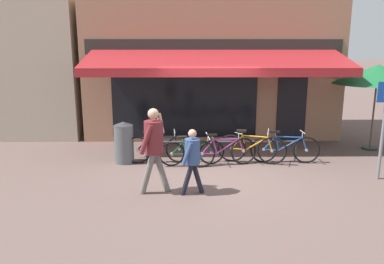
{
  "coord_description": "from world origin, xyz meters",
  "views": [
    {
      "loc": [
        -0.59,
        -8.28,
        2.9
      ],
      "look_at": [
        -0.46,
        -0.15,
        1.05
      ],
      "focal_mm": 35.0,
      "sensor_mm": 36.0,
      "label": 1
    }
  ],
  "objects_px": {
    "parking_sign": "(384,119)",
    "cafe_parasol": "(378,75)",
    "bicycle_green": "(192,152)",
    "bicycle_purple": "(223,151)",
    "bicycle_blue": "(285,149)",
    "bicycle_black": "(158,149)",
    "litter_bin": "(124,142)",
    "bicycle_orange": "(251,148)",
    "pedestrian_adult": "(154,142)",
    "pedestrian_child": "(192,155)"
  },
  "relations": [
    {
      "from": "bicycle_green",
      "to": "litter_bin",
      "type": "distance_m",
      "value": 1.76
    },
    {
      "from": "pedestrian_adult",
      "to": "cafe_parasol",
      "type": "distance_m",
      "value": 6.88
    },
    {
      "from": "pedestrian_child",
      "to": "parking_sign",
      "type": "xyz_separation_m",
      "value": [
        4.19,
        0.8,
        0.57
      ]
    },
    {
      "from": "pedestrian_child",
      "to": "bicycle_black",
      "type": "bearing_deg",
      "value": 121.4
    },
    {
      "from": "bicycle_purple",
      "to": "litter_bin",
      "type": "distance_m",
      "value": 2.52
    },
    {
      "from": "bicycle_purple",
      "to": "bicycle_blue",
      "type": "distance_m",
      "value": 1.61
    },
    {
      "from": "litter_bin",
      "to": "cafe_parasol",
      "type": "relative_size",
      "value": 0.44
    },
    {
      "from": "bicycle_purple",
      "to": "cafe_parasol",
      "type": "height_order",
      "value": "cafe_parasol"
    },
    {
      "from": "bicycle_green",
      "to": "parking_sign",
      "type": "relative_size",
      "value": 0.74
    },
    {
      "from": "pedestrian_child",
      "to": "cafe_parasol",
      "type": "relative_size",
      "value": 0.55
    },
    {
      "from": "bicycle_orange",
      "to": "pedestrian_adult",
      "type": "distance_m",
      "value": 3.05
    },
    {
      "from": "bicycle_orange",
      "to": "bicycle_black",
      "type": "bearing_deg",
      "value": -167.84
    },
    {
      "from": "bicycle_green",
      "to": "bicycle_purple",
      "type": "height_order",
      "value": "bicycle_purple"
    },
    {
      "from": "bicycle_blue",
      "to": "litter_bin",
      "type": "xyz_separation_m",
      "value": [
        -4.1,
        0.08,
        0.16
      ]
    },
    {
      "from": "bicycle_black",
      "to": "litter_bin",
      "type": "bearing_deg",
      "value": 172.93
    },
    {
      "from": "pedestrian_child",
      "to": "cafe_parasol",
      "type": "xyz_separation_m",
      "value": [
        5.22,
        3.31,
        1.34
      ]
    },
    {
      "from": "litter_bin",
      "to": "cafe_parasol",
      "type": "bearing_deg",
      "value": 9.73
    },
    {
      "from": "bicycle_orange",
      "to": "pedestrian_child",
      "type": "distance_m",
      "value": 2.54
    },
    {
      "from": "parking_sign",
      "to": "cafe_parasol",
      "type": "relative_size",
      "value": 0.92
    },
    {
      "from": "bicycle_orange",
      "to": "bicycle_blue",
      "type": "bearing_deg",
      "value": 17.72
    },
    {
      "from": "litter_bin",
      "to": "bicycle_blue",
      "type": "bearing_deg",
      "value": -1.17
    },
    {
      "from": "bicycle_black",
      "to": "pedestrian_adult",
      "type": "height_order",
      "value": "pedestrian_adult"
    },
    {
      "from": "bicycle_black",
      "to": "litter_bin",
      "type": "xyz_separation_m",
      "value": [
        -0.87,
        0.05,
        0.16
      ]
    },
    {
      "from": "bicycle_purple",
      "to": "pedestrian_adult",
      "type": "height_order",
      "value": "pedestrian_adult"
    },
    {
      "from": "bicycle_purple",
      "to": "cafe_parasol",
      "type": "xyz_separation_m",
      "value": [
        4.43,
        1.47,
        1.78
      ]
    },
    {
      "from": "bicycle_orange",
      "to": "pedestrian_adult",
      "type": "relative_size",
      "value": 0.99
    },
    {
      "from": "bicycle_orange",
      "to": "bicycle_green",
      "type": "bearing_deg",
      "value": -159.39
    },
    {
      "from": "bicycle_black",
      "to": "pedestrian_child",
      "type": "relative_size",
      "value": 1.31
    },
    {
      "from": "pedestrian_adult",
      "to": "parking_sign",
      "type": "relative_size",
      "value": 0.78
    },
    {
      "from": "bicycle_black",
      "to": "bicycle_blue",
      "type": "height_order",
      "value": "bicycle_black"
    },
    {
      "from": "litter_bin",
      "to": "bicycle_orange",
      "type": "bearing_deg",
      "value": -2.39
    },
    {
      "from": "bicycle_black",
      "to": "bicycle_orange",
      "type": "relative_size",
      "value": 1.01
    },
    {
      "from": "bicycle_black",
      "to": "bicycle_green",
      "type": "xyz_separation_m",
      "value": [
        0.85,
        -0.26,
        -0.03
      ]
    },
    {
      "from": "litter_bin",
      "to": "pedestrian_child",
      "type": "bearing_deg",
      "value": -51.21
    },
    {
      "from": "pedestrian_child",
      "to": "bicycle_blue",
      "type": "bearing_deg",
      "value": 50.07
    },
    {
      "from": "bicycle_blue",
      "to": "litter_bin",
      "type": "bearing_deg",
      "value": -177.19
    },
    {
      "from": "bicycle_green",
      "to": "pedestrian_child",
      "type": "distance_m",
      "value": 1.88
    },
    {
      "from": "pedestrian_adult",
      "to": "pedestrian_child",
      "type": "distance_m",
      "value": 0.81
    },
    {
      "from": "bicycle_green",
      "to": "pedestrian_adult",
      "type": "xyz_separation_m",
      "value": [
        -0.78,
        -1.73,
        0.72
      ]
    },
    {
      "from": "parking_sign",
      "to": "cafe_parasol",
      "type": "xyz_separation_m",
      "value": [
        1.03,
        2.51,
        0.77
      ]
    },
    {
      "from": "parking_sign",
      "to": "bicycle_green",
      "type": "bearing_deg",
      "value": 166.19
    },
    {
      "from": "bicycle_blue",
      "to": "parking_sign",
      "type": "relative_size",
      "value": 0.79
    },
    {
      "from": "bicycle_green",
      "to": "bicycle_blue",
      "type": "bearing_deg",
      "value": -2.6
    },
    {
      "from": "bicycle_blue",
      "to": "litter_bin",
      "type": "height_order",
      "value": "litter_bin"
    },
    {
      "from": "bicycle_green",
      "to": "bicycle_blue",
      "type": "relative_size",
      "value": 0.94
    },
    {
      "from": "bicycle_purple",
      "to": "parking_sign",
      "type": "height_order",
      "value": "parking_sign"
    },
    {
      "from": "bicycle_purple",
      "to": "litter_bin",
      "type": "bearing_deg",
      "value": 161.71
    },
    {
      "from": "bicycle_green",
      "to": "pedestrian_adult",
      "type": "bearing_deg",
      "value": -121.99
    },
    {
      "from": "parking_sign",
      "to": "cafe_parasol",
      "type": "height_order",
      "value": "cafe_parasol"
    },
    {
      "from": "bicycle_black",
      "to": "litter_bin",
      "type": "relative_size",
      "value": 1.64
    }
  ]
}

